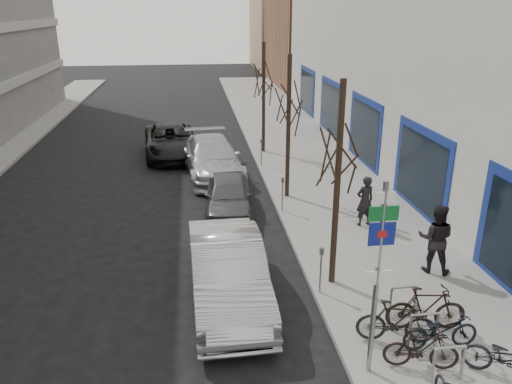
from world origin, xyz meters
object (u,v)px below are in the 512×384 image
object	(u,v)px
bike_near_right	(421,349)
bike_far_curb	(510,355)
tree_near	(340,137)
lane_car	(171,141)
pedestrian_near	(365,201)
pedestrian_far	(436,238)
meter_mid	(283,191)
meter_front	(321,266)
meter_back	(261,150)
highway_sign_pole	(378,270)
tree_far	(264,72)
tree_mid	(289,94)
bike_rack	(424,326)
parked_car_back	(213,158)
bike_mid_inner	(396,321)
parked_car_mid	(229,196)
parked_car_front	(228,272)
bike_mid_curb	(441,328)
bike_far_inner	(426,308)

from	to	relation	value
bike_near_right	bike_far_curb	world-z (taller)	bike_far_curb
tree_near	lane_car	size ratio (longest dim) A/B	1.01
bike_near_right	pedestrian_near	world-z (taller)	pedestrian_near
pedestrian_near	bike_far_curb	bearing A→B (deg)	81.39
pedestrian_far	bike_far_curb	bearing A→B (deg)	110.60
meter_mid	bike_far_curb	world-z (taller)	meter_mid
meter_front	tree_near	bearing A→B (deg)	48.01
meter_back	bike_near_right	world-z (taller)	meter_back
highway_sign_pole	tree_far	world-z (taller)	tree_far
tree_mid	meter_front	bearing A→B (deg)	-93.68
tree_far	pedestrian_near	distance (m)	10.24
highway_sign_pole	meter_back	xyz separation A→B (m)	(-0.25, 14.01, -1.54)
bike_rack	bike_near_right	bearing A→B (deg)	-118.07
bike_far_curb	pedestrian_near	world-z (taller)	pedestrian_near
meter_front	pedestrian_far	bearing A→B (deg)	11.86
tree_mid	pedestrian_near	world-z (taller)	tree_mid
parked_car_back	lane_car	bearing A→B (deg)	114.26
bike_mid_inner	parked_car_mid	xyz separation A→B (m)	(-3.02, 8.08, 0.01)
tree_far	parked_car_mid	bearing A→B (deg)	-107.16
parked_car_front	bike_mid_curb	bearing A→B (deg)	-32.69
meter_back	bike_far_curb	world-z (taller)	meter_back
parked_car_back	meter_back	bearing A→B (deg)	11.53
bike_mid_curb	pedestrian_near	xyz separation A→B (m)	(0.51, 6.46, 0.35)
tree_near	parked_car_mid	bearing A→B (deg)	113.49
bike_rack	bike_far_inner	bearing A→B (deg)	61.37
tree_near	bike_far_curb	world-z (taller)	tree_near
meter_mid	bike_far_curb	size ratio (longest dim) A/B	0.73
lane_car	meter_mid	bearing A→B (deg)	-67.91
pedestrian_far	bike_rack	bearing A→B (deg)	88.08
highway_sign_pole	lane_car	world-z (taller)	highway_sign_pole
tree_near	meter_back	world-z (taller)	tree_near
tree_near	pedestrian_far	distance (m)	4.16
bike_rack	pedestrian_far	world-z (taller)	pedestrian_far
bike_rack	tree_near	distance (m)	4.66
meter_front	bike_far_inner	xyz separation A→B (m)	(1.97, -1.82, -0.21)
bike_far_inner	pedestrian_far	xyz separation A→B (m)	(1.40, 2.53, 0.44)
tree_mid	parked_car_mid	xyz separation A→B (m)	(-2.35, -1.10, -3.42)
meter_front	bike_far_inner	size ratio (longest dim) A/B	0.70
tree_near	pedestrian_near	size ratio (longest dim) A/B	3.19
parked_car_back	pedestrian_near	bearing A→B (deg)	-58.28
bike_mid_inner	pedestrian_far	bearing A→B (deg)	-24.34
highway_sign_pole	parked_car_mid	size ratio (longest dim) A/B	1.05
tree_near	bike_mid_inner	distance (m)	4.40
tree_far	meter_front	bearing A→B (deg)	-91.91
bike_mid_inner	meter_mid	bearing A→B (deg)	21.83
parked_car_back	pedestrian_near	size ratio (longest dim) A/B	3.29
tree_far	parked_car_mid	world-z (taller)	tree_far
tree_mid	bike_near_right	size ratio (longest dim) A/B	3.62
parked_car_back	lane_car	world-z (taller)	parked_car_back
pedestrian_near	lane_car	bearing A→B (deg)	-67.35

